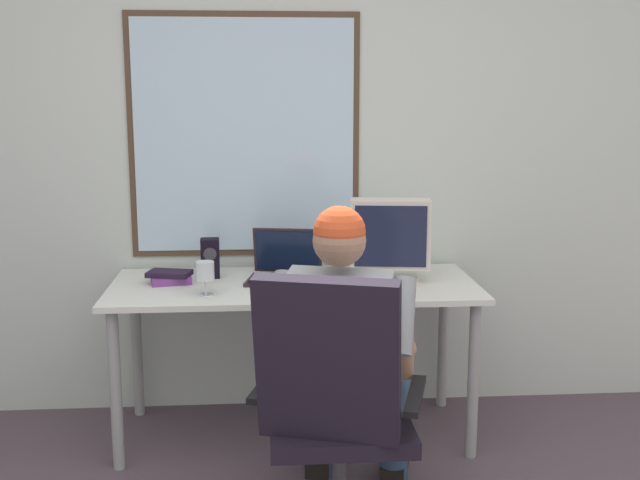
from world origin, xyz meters
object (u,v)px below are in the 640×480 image
(wine_glass, at_px, (205,273))
(book_stack, at_px, (170,277))
(office_chair, at_px, (334,398))
(crt_monitor, at_px, (390,237))
(person_seated, at_px, (345,355))
(desk_speaker, at_px, (210,258))
(desk, at_px, (294,301))
(laptop, at_px, (285,267))

(wine_glass, distance_m, book_stack, 0.30)
(office_chair, xyz_separation_m, crt_monitor, (0.35, 0.99, 0.38))
(crt_monitor, relative_size, wine_glass, 2.58)
(person_seated, xyz_separation_m, book_stack, (-0.73, 0.78, 0.13))
(person_seated, xyz_separation_m, wine_glass, (-0.55, 0.55, 0.20))
(wine_glass, xyz_separation_m, desk_speaker, (0.00, 0.34, -0.01))
(crt_monitor, xyz_separation_m, wine_glass, (-0.84, -0.19, -0.11))
(desk, xyz_separation_m, desk_speaker, (-0.39, 0.15, 0.18))
(crt_monitor, relative_size, laptop, 1.03)
(desk_speaker, bearing_deg, laptop, -11.01)
(desk_speaker, relative_size, book_stack, 0.87)
(wine_glass, bearing_deg, office_chair, -58.59)
(crt_monitor, distance_m, desk_speaker, 0.86)
(crt_monitor, xyz_separation_m, desk_speaker, (-0.84, 0.15, -0.12))
(wine_glass, bearing_deg, desk, 25.58)
(crt_monitor, bearing_deg, person_seated, -111.41)
(wine_glass, bearing_deg, person_seated, -44.67)
(desk, relative_size, desk_speaker, 9.02)
(laptop, distance_m, desk_speaker, 0.36)
(laptop, bearing_deg, crt_monitor, -9.96)
(desk, distance_m, office_chair, 1.00)
(crt_monitor, bearing_deg, desk_speaker, 169.59)
(desk_speaker, bearing_deg, office_chair, -66.81)
(person_seated, bearing_deg, crt_monitor, 68.59)
(office_chair, bearing_deg, desk, 95.44)
(laptop, relative_size, wine_glass, 2.51)
(crt_monitor, distance_m, laptop, 0.52)
(desk_speaker, bearing_deg, desk, -20.87)
(desk, distance_m, laptop, 0.17)
(person_seated, height_order, laptop, person_seated)
(wine_glass, height_order, desk_speaker, desk_speaker)
(desk, height_order, desk_speaker, desk_speaker)
(laptop, relative_size, book_stack, 1.74)
(desk, height_order, wine_glass, wine_glass)
(person_seated, relative_size, desk_speaker, 6.55)
(desk, height_order, laptop, laptop)
(desk, distance_m, book_stack, 0.59)
(desk, distance_m, crt_monitor, 0.54)
(desk, bearing_deg, desk_speaker, 159.13)
(book_stack, bearing_deg, desk_speaker, 31.60)
(office_chair, height_order, book_stack, office_chair)
(crt_monitor, xyz_separation_m, laptop, (-0.49, 0.09, -0.15))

